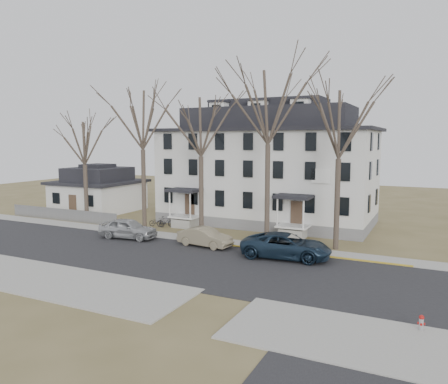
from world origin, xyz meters
The scene contains 20 objects.
ground centered at (0.00, 0.00, 0.00)m, with size 120.00×120.00×0.00m, color olive.
main_road centered at (0.00, 2.00, 0.00)m, with size 120.00×10.00×0.04m, color #27272A.
far_sidewalk centered at (0.00, 8.00, 0.00)m, with size 120.00×2.00×0.08m, color #A09F97.
near_sidewalk_right centered at (12.00, -5.00, 0.00)m, with size 14.00×5.00×0.08m, color #A09F97.
near_sidewalk_left centered at (-8.00, -5.00, 0.00)m, with size 20.00×5.00×0.08m, color #A09F97.
yellow_curb centered at (5.00, 7.10, 0.00)m, with size 14.00×0.25×0.06m, color gold.
boarding_house centered at (-2.00, 17.95, 5.38)m, with size 20.80×12.36×12.05m.
small_house centered at (-22.00, 16.00, 2.25)m, with size 8.70×8.70×5.00m.
fence centered at (-21.00, 9.50, 0.00)m, with size 14.00×0.06×1.20m, color gray.
tree_far_left centered at (-11.00, 9.80, 10.34)m, with size 8.40×8.40×13.72m.
tree_mid_left centered at (-5.00, 9.80, 9.60)m, with size 7.80×7.80×12.74m.
tree_center centered at (1.00, 9.80, 11.08)m, with size 9.00×9.00×14.70m.
tree_mid_right centered at (6.50, 9.80, 9.60)m, with size 7.80×7.80×12.74m.
tree_bungalow centered at (-18.00, 9.80, 8.12)m, with size 6.60×6.60×10.78m.
car_silver centered at (-9.70, 5.74, 0.83)m, with size 1.97×4.89×1.67m, color #ACAEB0.
car_tan centered at (-2.67, 6.12, 0.72)m, with size 1.52×4.36×1.44m, color gray.
car_navy centered at (3.95, 5.66, 0.85)m, with size 2.83×6.14×1.71m, color #192A3C.
bicycle_left centered at (-10.33, 10.81, 0.44)m, with size 0.59×1.68×0.88m, color black.
bicycle_right centered at (-9.53, 11.10, 0.51)m, with size 0.48×1.68×1.01m, color black.
fire_hydrant centered at (12.75, -2.99, 0.37)m, with size 0.31×0.29×0.74m.
Camera 1 is at (12.96, -22.66, 8.12)m, focal length 35.00 mm.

